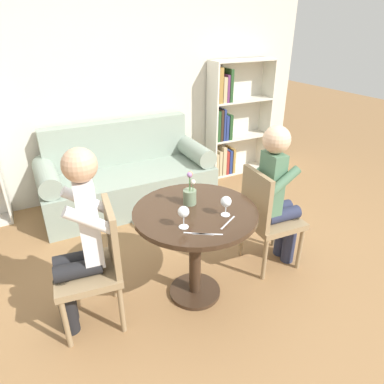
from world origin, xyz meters
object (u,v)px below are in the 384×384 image
at_px(bookshelf_right, 231,123).
at_px(wine_glass_left, 184,213).
at_px(couch, 127,179).
at_px(person_left, 79,239).
at_px(person_right, 278,194).
at_px(flower_vase, 190,194).
at_px(chair_left, 97,262).
at_px(chair_right, 266,215).
at_px(wine_glass_right, 226,202).

relative_size(bookshelf_right, wine_glass_left, 10.01).
height_order(couch, person_left, person_left).
distance_m(person_right, flower_vase, 0.79).
bearing_deg(couch, chair_left, -113.53).
height_order(chair_left, person_left, person_left).
bearing_deg(chair_left, bookshelf_right, 136.24).
bearing_deg(wine_glass_left, bookshelf_right, 50.74).
height_order(person_left, wine_glass_left, person_left).
height_order(person_right, wine_glass_left, person_right).
relative_size(person_left, wine_glass_left, 8.62).
height_order(bookshelf_right, wine_glass_left, bookshelf_right).
bearing_deg(wine_glass_left, person_right, 12.34).
xyz_separation_m(chair_right, person_left, (-1.48, 0.04, 0.20)).
relative_size(couch, person_right, 1.51).
height_order(couch, chair_left, couch).
distance_m(bookshelf_right, chair_left, 2.94).
bearing_deg(couch, person_right, -64.41).
xyz_separation_m(bookshelf_right, wine_glass_left, (-1.72, -2.11, 0.15)).
distance_m(chair_left, person_left, 0.22).
distance_m(bookshelf_right, person_left, 2.98).
height_order(bookshelf_right, chair_right, bookshelf_right).
xyz_separation_m(wine_glass_left, wine_glass_right, (0.32, 0.01, -0.01)).
relative_size(wine_glass_left, wine_glass_right, 1.07).
xyz_separation_m(person_right, wine_glass_right, (-0.63, -0.20, 0.17)).
bearing_deg(flower_vase, couch, 90.35).
height_order(person_left, flower_vase, person_left).
relative_size(couch, wine_glass_left, 12.61).
distance_m(couch, wine_glass_right, 1.92).
distance_m(couch, bookshelf_right, 1.63).
bearing_deg(bookshelf_right, flower_vase, -129.94).
bearing_deg(couch, wine_glass_left, -95.18).
relative_size(chair_left, chair_right, 1.00).
bearing_deg(person_right, flower_vase, 89.52).
distance_m(person_left, person_right, 1.56).
height_order(person_right, wine_glass_right, person_right).
relative_size(person_left, wine_glass_right, 9.22).
relative_size(chair_left, wine_glass_left, 5.99).
xyz_separation_m(chair_right, person_right, (0.09, -0.01, 0.18)).
xyz_separation_m(bookshelf_right, person_right, (-0.77, -1.90, -0.03)).
bearing_deg(bookshelf_right, person_left, -141.64).
bearing_deg(couch, person_left, -116.26).
bearing_deg(person_right, person_left, 91.64).
xyz_separation_m(bookshelf_right, wine_glass_right, (-1.40, -2.10, 0.14)).
height_order(wine_glass_left, wine_glass_right, wine_glass_left).
xyz_separation_m(couch, chair_right, (0.70, -1.63, 0.18)).
bearing_deg(couch, flower_vase, -89.65).
xyz_separation_m(chair_right, flower_vase, (-0.69, 0.04, 0.34)).
xyz_separation_m(couch, wine_glass_left, (-0.17, -1.84, 0.55)).
relative_size(couch, person_left, 1.46).
bearing_deg(wine_glass_left, couch, 84.82).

